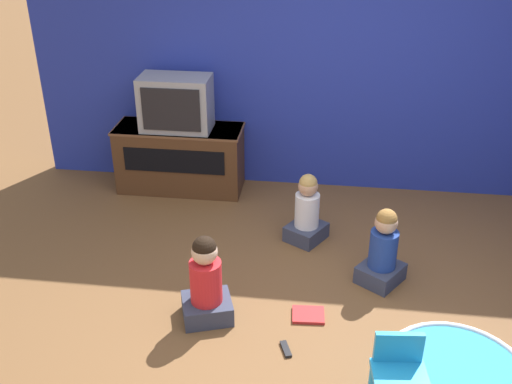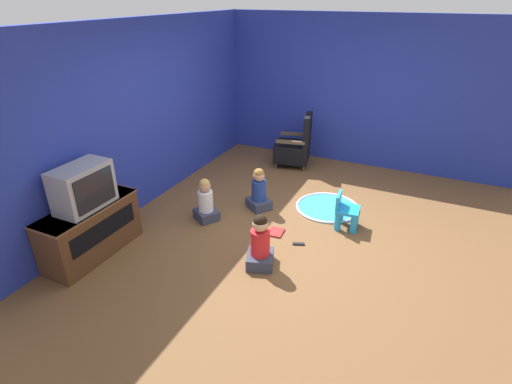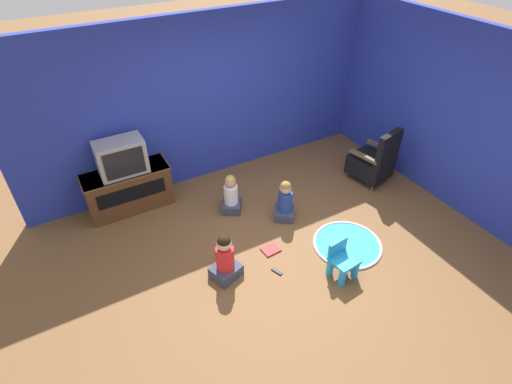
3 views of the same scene
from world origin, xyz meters
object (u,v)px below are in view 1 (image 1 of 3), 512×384
tv_cabinet (180,157)px  television (176,103)px  child_watching_right (206,284)px  child_watching_left (383,251)px  remote_control (286,349)px  book (308,315)px  child_watching_center (307,212)px

tv_cabinet → television: 0.57m
television → child_watching_right: 2.10m
tv_cabinet → child_watching_left: 2.32m
television → remote_control: (1.24, -2.17, -0.90)m
book → child_watching_left: bearing=39.3°
child_watching_right → tv_cabinet: bearing=89.8°
television → child_watching_right: size_ratio=0.99×
child_watching_left → child_watching_right: bearing=150.2°
book → remote_control: 0.39m
remote_control → tv_cabinet: bearing=8.9°
television → child_watching_center: size_ratio=1.06×
child_watching_left → book: child_watching_left is taller
television → child_watching_left: bearing=-34.6°
television → child_watching_right: bearing=-71.0°
book → remote_control: bearing=-113.5°
tv_cabinet → remote_control: 2.54m
tv_cabinet → television: television is taller
television → remote_control: bearing=-60.3°
television → book: 2.43m
television → child_watching_center: bearing=-30.9°
book → child_watching_center: bearing=90.2°
remote_control → child_watching_center: bearing=-22.8°
child_watching_right → book: 0.77m
tv_cabinet → remote_control: bearing=-60.6°
television → remote_control: size_ratio=4.23×
child_watching_left → child_watching_right: size_ratio=0.95×
child_watching_center → book: (0.07, -1.03, -0.26)m
child_watching_center → remote_control: child_watching_center is taller
child_watching_left → book: 0.77m
book → remote_control: book is taller
tv_cabinet → book: size_ratio=5.15×
child_watching_right → book: (0.71, 0.10, -0.28)m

